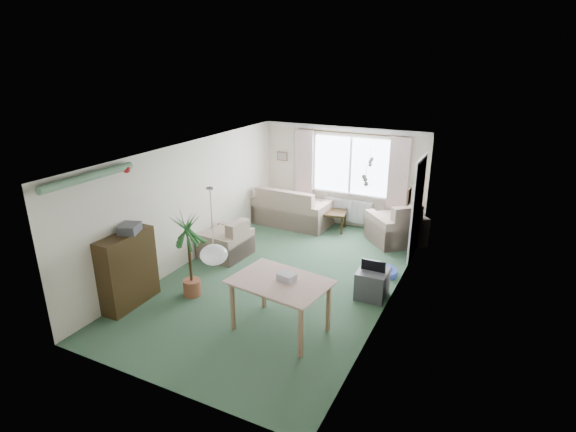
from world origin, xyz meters
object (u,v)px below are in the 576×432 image
at_px(pet_bed, 382,272).
at_px(dining_table, 280,306).
at_px(coffee_table, 324,220).
at_px(houseplant, 189,255).
at_px(tv_cube, 372,284).
at_px(armchair_corner, 396,222).
at_px(armchair_left, 225,237).
at_px(sofa, 292,205).
at_px(bookshelf, 128,270).

bearing_deg(pet_bed, dining_table, -109.94).
xyz_separation_m(coffee_table, houseplant, (-0.87, -3.95, 0.54)).
distance_m(tv_cube, pet_bed, 0.92).
bearing_deg(armchair_corner, tv_cube, 52.58).
height_order(armchair_left, tv_cube, armchair_left).
distance_m(sofa, coffee_table, 0.89).
bearing_deg(armchair_left, dining_table, 54.30).
height_order(armchair_corner, bookshelf, bookshelf).
distance_m(armchair_corner, armchair_left, 3.76).
relative_size(armchair_corner, armchair_left, 1.17).
xyz_separation_m(armchair_corner, houseplant, (-2.59, -3.93, 0.29)).
relative_size(coffee_table, houseplant, 0.67).
height_order(bookshelf, tv_cube, bookshelf).
relative_size(bookshelf, dining_table, 0.96).
bearing_deg(tv_cube, armchair_corner, 93.94).
bearing_deg(coffee_table, dining_table, -76.85).
bearing_deg(dining_table, tv_cube, 59.07).
bearing_deg(dining_table, pet_bed, 70.06).
height_order(coffee_table, bookshelf, bookshelf).
height_order(armchair_corner, pet_bed, armchair_corner).
bearing_deg(bookshelf, pet_bed, 38.78).
relative_size(armchair_corner, coffee_table, 1.03).
relative_size(coffee_table, tv_cube, 1.87).
relative_size(sofa, bookshelf, 1.50).
distance_m(sofa, houseplant, 3.96).
xyz_separation_m(armchair_corner, pet_bed, (0.17, -1.71, -0.42)).
bearing_deg(dining_table, sofa, 113.62).
relative_size(armchair_corner, pet_bed, 1.91).
bearing_deg(pet_bed, sofa, 147.75).
height_order(houseplant, dining_table, houseplant).
relative_size(houseplant, pet_bed, 2.76).
bearing_deg(armchair_corner, dining_table, 37.82).
height_order(houseplant, pet_bed, houseplant).
bearing_deg(houseplant, bookshelf, -136.66).
bearing_deg(coffee_table, armchair_left, -118.49).
xyz_separation_m(sofa, armchair_corner, (2.58, -0.03, 0.00)).
height_order(bookshelf, pet_bed, bookshelf).
height_order(bookshelf, dining_table, bookshelf).
bearing_deg(armchair_corner, coffee_table, -43.21).
xyz_separation_m(armchair_left, houseplant, (0.39, -1.63, 0.36)).
distance_m(sofa, dining_table, 4.61).
xyz_separation_m(tv_cube, pet_bed, (-0.05, 0.90, -0.19)).
relative_size(sofa, tv_cube, 3.45).
distance_m(coffee_table, tv_cube, 3.27).
relative_size(armchair_left, bookshelf, 0.72).
height_order(sofa, tv_cube, sofa).
bearing_deg(armchair_corner, houseplant, 14.28).
relative_size(tv_cube, pet_bed, 0.99).
height_order(sofa, armchair_left, sofa).
distance_m(armchair_corner, pet_bed, 1.77).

